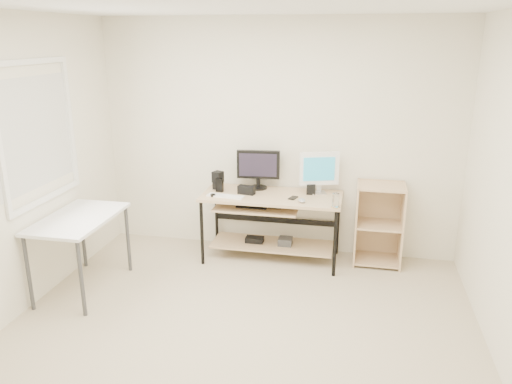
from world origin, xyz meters
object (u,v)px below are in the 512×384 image
at_px(desk, 269,213).
at_px(white_imac, 319,170).
at_px(side_table, 79,225).
at_px(black_monitor, 258,167).
at_px(shelf_unit, 379,223).
at_px(audio_controller, 220,185).

relative_size(desk, white_imac, 3.27).
relative_size(side_table, black_monitor, 2.09).
bearing_deg(side_table, white_imac, 29.33).
bearing_deg(shelf_unit, side_table, -156.67).
distance_m(black_monitor, audio_controller, 0.47).
height_order(side_table, white_imac, white_imac).
xyz_separation_m(side_table, black_monitor, (1.49, 1.26, 0.33)).
height_order(shelf_unit, black_monitor, black_monitor).
bearing_deg(white_imac, black_monitor, 158.29).
bearing_deg(black_monitor, audio_controller, -157.27).
height_order(desk, audio_controller, audio_controller).
distance_m(desk, white_imac, 0.72).
bearing_deg(white_imac, shelf_unit, -18.03).
relative_size(side_table, audio_controller, 6.53).
xyz_separation_m(desk, side_table, (-1.65, -1.06, 0.13)).
distance_m(desk, shelf_unit, 1.19).
bearing_deg(side_table, shelf_unit, 23.33).
xyz_separation_m(white_imac, audio_controller, (-1.07, -0.17, -0.19)).
bearing_deg(desk, side_table, -147.35).
bearing_deg(black_monitor, white_imac, -8.55).
bearing_deg(side_table, black_monitor, 40.20).
bearing_deg(white_imac, side_table, -168.93).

